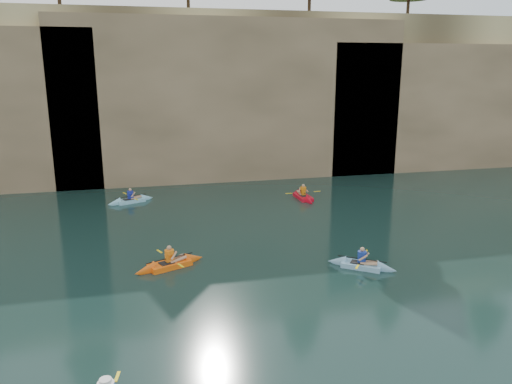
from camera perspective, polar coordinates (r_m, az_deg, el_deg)
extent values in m
plane|color=black|center=(15.06, 7.24, -17.42)|extent=(160.00, 160.00, 0.00)
cube|color=tan|center=(42.24, -7.20, 11.57)|extent=(70.00, 16.00, 12.00)
cube|color=#997D5C|center=(35.25, -2.51, 10.68)|extent=(24.00, 2.40, 11.40)
cube|color=#997D5C|center=(43.77, 24.51, 9.10)|extent=(26.00, 2.40, 9.84)
cube|color=black|center=(34.47, -12.08, 3.42)|extent=(3.50, 1.00, 3.20)
cube|color=black|center=(37.37, 9.93, 5.36)|extent=(5.00, 1.00, 4.50)
sphere|color=tan|center=(12.39, -16.81, -20.22)|extent=(0.22, 0.22, 0.22)
cube|color=yellow|center=(13.50, -15.58, -19.66)|extent=(0.16, 0.43, 0.02)
cylinder|color=white|center=(12.36, -16.82, -20.06)|extent=(0.38, 0.38, 0.11)
cube|color=#FF6110|center=(20.54, -9.81, -8.15)|extent=(2.43, 1.57, 0.26)
cone|color=#FF6110|center=(21.01, -7.11, -7.53)|extent=(1.03, 0.96, 0.70)
cone|color=#FF6110|center=(20.13, -12.64, -8.77)|extent=(1.03, 0.96, 0.70)
cube|color=black|center=(20.45, -10.20, -7.98)|extent=(0.68, 0.61, 0.04)
cube|color=orange|center=(20.41, -9.86, -7.19)|extent=(0.37, 0.31, 0.47)
sphere|color=tan|center=(20.29, -9.90, -6.31)|extent=(0.20, 0.20, 0.20)
cylinder|color=black|center=(20.44, -9.85, -7.45)|extent=(1.91, 0.83, 0.04)
cube|color=yellow|center=(21.23, -10.98, -6.67)|extent=(0.24, 0.42, 0.02)
cube|color=yellow|center=(19.67, -8.62, -8.29)|extent=(0.24, 0.42, 0.02)
cube|color=#7CAFD0|center=(20.64, 11.96, -8.16)|extent=(2.13, 1.82, 0.24)
cone|color=#7CAFD0|center=(20.50, 14.75, -8.49)|extent=(1.00, 0.98, 0.66)
cone|color=#7CAFD0|center=(20.83, 9.23, -7.82)|extent=(1.00, 0.98, 0.66)
cube|color=black|center=(20.63, 11.57, -7.88)|extent=(0.69, 0.66, 0.04)
cube|color=navy|center=(20.51, 12.01, -7.26)|extent=(0.36, 0.33, 0.44)
sphere|color=tan|center=(20.40, 12.06, -6.43)|extent=(0.19, 0.19, 0.19)
cylinder|color=black|center=(20.54, 12.00, -7.49)|extent=(1.60, 1.19, 0.04)
cube|color=yellow|center=(21.35, 12.46, -6.66)|extent=(0.31, 0.39, 0.02)
cube|color=yellow|center=(19.74, 11.51, -8.38)|extent=(0.31, 0.39, 0.02)
cube|color=red|center=(30.56, 5.40, -0.53)|extent=(0.80, 2.40, 0.25)
cone|color=red|center=(31.57, 4.68, -0.03)|extent=(0.72, 0.86, 0.69)
cone|color=red|center=(29.55, 6.17, -1.06)|extent=(0.72, 0.86, 0.69)
cube|color=black|center=(30.40, 5.50, -0.43)|extent=(0.45, 0.57, 0.04)
cube|color=orange|center=(30.47, 5.41, 0.13)|extent=(0.21, 0.32, 0.46)
sphere|color=tan|center=(30.39, 5.43, 0.73)|extent=(0.19, 0.19, 0.19)
cylinder|color=black|center=(30.49, 5.41, -0.05)|extent=(0.11, 2.03, 0.04)
cube|color=yellow|center=(30.18, 3.79, -0.16)|extent=(0.42, 0.10, 0.02)
cube|color=yellow|center=(30.82, 7.00, 0.07)|extent=(0.42, 0.10, 0.02)
cube|color=#89CEE5|center=(30.49, -14.12, -0.95)|extent=(2.29, 1.48, 0.24)
cone|color=#89CEE5|center=(30.88, -12.35, -0.66)|extent=(0.97, 0.91, 0.66)
cone|color=#89CEE5|center=(30.14, -15.94, -1.24)|extent=(0.97, 0.91, 0.66)
cube|color=black|center=(30.41, -14.39, -0.83)|extent=(0.67, 0.59, 0.04)
cube|color=#1B2796|center=(30.40, -14.16, -0.32)|extent=(0.35, 0.29, 0.44)
sphere|color=tan|center=(30.33, -14.20, 0.26)|extent=(0.18, 0.18, 0.18)
cylinder|color=black|center=(30.43, -14.15, -0.47)|extent=(1.80, 0.79, 0.04)
cube|color=yellow|center=(31.21, -14.76, -0.15)|extent=(0.24, 0.42, 0.02)
cube|color=yellow|center=(29.64, -13.51, -0.82)|extent=(0.24, 0.42, 0.02)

